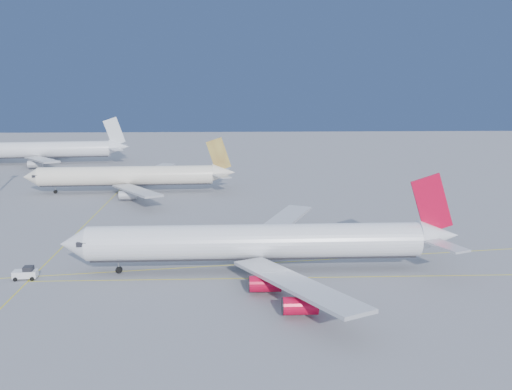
# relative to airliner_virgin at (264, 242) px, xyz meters

# --- Properties ---
(ground) EXTENTS (500.00, 500.00, 0.00)m
(ground) POSITION_rel_airliner_virgin_xyz_m (0.81, 10.15, -5.14)
(ground) COLOR slate
(ground) RESTS_ON ground
(taxiway_lines) EXTENTS (118.86, 140.00, 0.02)m
(taxiway_lines) POSITION_rel_airliner_virgin_xyz_m (-13.90, 16.49, -5.13)
(taxiway_lines) COLOR yellow
(taxiway_lines) RESTS_ON ground
(airliner_virgin) EXTENTS (68.90, 62.06, 17.04)m
(airliner_virgin) POSITION_rel_airliner_virgin_xyz_m (0.00, 0.00, 0.00)
(airliner_virgin) COLOR white
(airliner_virgin) RESTS_ON ground
(airliner_etihad) EXTENTS (61.26, 56.60, 16.00)m
(airliner_etihad) POSITION_rel_airliner_virgin_xyz_m (-35.01, 70.85, -0.27)
(airliner_etihad) COLOR #EEE3CB
(airliner_etihad) RESTS_ON ground
(airliner_third) EXTENTS (67.21, 61.68, 18.02)m
(airliner_third) POSITION_rel_airliner_virgin_xyz_m (-79.63, 129.14, 0.32)
(airliner_third) COLOR white
(airliner_third) RESTS_ON ground
(pushback_tug) EXTENTS (3.96, 2.55, 2.17)m
(pushback_tug) POSITION_rel_airliner_virgin_xyz_m (-39.88, -2.61, -4.13)
(pushback_tug) COLOR white
(pushback_tug) RESTS_ON ground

